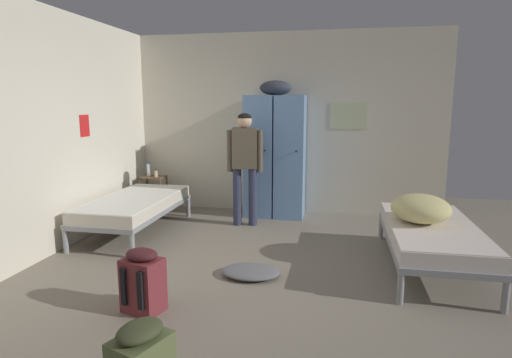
# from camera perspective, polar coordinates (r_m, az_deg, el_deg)

# --- Properties ---
(ground_plane) EXTENTS (8.42, 8.42, 0.00)m
(ground_plane) POSITION_cam_1_polar(r_m,az_deg,el_deg) (4.50, -0.66, -12.59)
(ground_plane) COLOR gray
(room_backdrop) EXTENTS (4.89, 5.32, 2.82)m
(room_backdrop) POSITION_cam_1_polar(r_m,az_deg,el_deg) (5.75, -10.40, 6.70)
(room_backdrop) COLOR beige
(room_backdrop) RESTS_ON ground_plane
(locker_bank) EXTENTS (0.90, 0.55, 2.07)m
(locker_bank) POSITION_cam_1_polar(r_m,az_deg,el_deg) (6.53, 2.58, 3.38)
(locker_bank) COLOR #6B93C6
(locker_bank) RESTS_ON ground_plane
(shelf_unit) EXTENTS (0.38, 0.30, 0.57)m
(shelf_unit) POSITION_cam_1_polar(r_m,az_deg,el_deg) (7.10, -13.56, -1.44)
(shelf_unit) COLOR brown
(shelf_unit) RESTS_ON ground_plane
(bed_left_rear) EXTENTS (0.90, 1.90, 0.49)m
(bed_left_rear) POSITION_cam_1_polar(r_m,az_deg,el_deg) (5.98, -15.95, -3.37)
(bed_left_rear) COLOR gray
(bed_left_rear) RESTS_ON ground_plane
(bed_right) EXTENTS (0.90, 1.90, 0.49)m
(bed_right) POSITION_cam_1_polar(r_m,az_deg,el_deg) (4.87, 22.47, -6.82)
(bed_right) COLOR gray
(bed_right) RESTS_ON ground_plane
(bedding_heap) EXTENTS (0.61, 0.67, 0.29)m
(bedding_heap) POSITION_cam_1_polar(r_m,az_deg,el_deg) (4.85, 21.20, -3.68)
(bedding_heap) COLOR #D1C67F
(bedding_heap) RESTS_ON bed_right
(person_traveler) EXTENTS (0.50, 0.25, 1.60)m
(person_traveler) POSITION_cam_1_polar(r_m,az_deg,el_deg) (6.00, -1.51, 2.74)
(person_traveler) COLOR #2D334C
(person_traveler) RESTS_ON ground_plane
(water_bottle) EXTENTS (0.06, 0.06, 0.23)m
(water_bottle) POSITION_cam_1_polar(r_m,az_deg,el_deg) (7.10, -14.19, 1.22)
(water_bottle) COLOR white
(water_bottle) RESTS_ON shelf_unit
(lotion_bottle) EXTENTS (0.05, 0.05, 0.13)m
(lotion_bottle) POSITION_cam_1_polar(r_m,az_deg,el_deg) (6.99, -13.27, 0.73)
(lotion_bottle) COLOR beige
(lotion_bottle) RESTS_ON shelf_unit
(backpack_maroon) EXTENTS (0.37, 0.39, 0.55)m
(backpack_maroon) POSITION_cam_1_polar(r_m,az_deg,el_deg) (3.80, -14.81, -13.12)
(backpack_maroon) COLOR maroon
(backpack_maroon) RESTS_ON ground_plane
(clothes_pile_grey) EXTENTS (0.59, 0.44, 0.09)m
(clothes_pile_grey) POSITION_cam_1_polar(r_m,az_deg,el_deg) (4.43, -0.73, -12.32)
(clothes_pile_grey) COLOR slate
(clothes_pile_grey) RESTS_ON ground_plane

